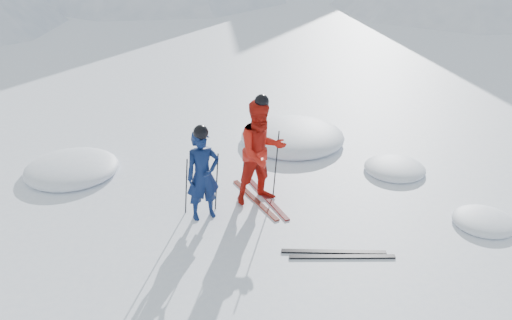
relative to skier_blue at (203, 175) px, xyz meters
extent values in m
plane|color=white|center=(2.59, -0.56, -0.83)|extent=(160.00, 160.00, 0.00)
imported|color=#0B1B47|center=(0.00, 0.00, 0.00)|extent=(0.70, 0.56, 1.67)
imported|color=red|center=(1.10, 0.45, 0.17)|extent=(1.16, 1.03, 2.00)
cylinder|color=black|center=(-0.30, 0.15, -0.28)|extent=(0.11, 0.08, 1.11)
cylinder|color=black|center=(0.25, 0.25, -0.28)|extent=(0.11, 0.07, 1.11)
cylinder|color=black|center=(0.80, 0.70, -0.17)|extent=(0.13, 0.10, 1.33)
cylinder|color=black|center=(1.40, 0.60, -0.17)|extent=(0.13, 0.09, 1.33)
cube|color=black|center=(0.98, 0.45, -0.82)|extent=(0.68, 1.62, 0.03)
cube|color=black|center=(1.22, 0.45, -0.82)|extent=(0.57, 1.66, 0.03)
cube|color=black|center=(2.02, -1.40, -0.82)|extent=(1.69, 0.37, 0.03)
cube|color=black|center=(2.12, -1.55, -0.82)|extent=(1.70, 0.31, 0.03)
ellipsoid|color=white|center=(-2.67, 2.11, -0.83)|extent=(1.94, 1.94, 0.43)
ellipsoid|color=white|center=(4.06, 1.28, -0.83)|extent=(1.28, 1.28, 0.28)
ellipsoid|color=white|center=(2.23, 3.10, -0.83)|extent=(2.45, 2.45, 0.54)
ellipsoid|color=white|center=(4.88, -0.92, -0.83)|extent=(1.10, 1.10, 0.24)
camera|label=1|loc=(-0.21, -8.43, 4.36)|focal=38.00mm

